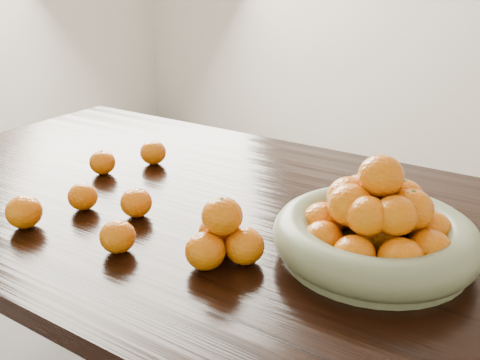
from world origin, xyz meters
The scene contains 9 objects.
dining_table centered at (0.00, 0.00, 0.66)m, with size 2.00×1.00×0.75m.
fruit_bowl centered at (0.31, -0.04, 0.81)m, with size 0.38×0.38×0.20m.
orange_pyramid centered at (0.07, -0.20, 0.80)m, with size 0.14×0.14×0.12m.
loose_orange_0 centered at (-0.44, -0.01, 0.78)m, with size 0.07×0.07×0.06m, color orange.
loose_orange_1 centered at (-0.31, -0.19, 0.78)m, with size 0.07×0.07×0.06m, color orange.
loose_orange_2 centered at (-0.11, -0.29, 0.78)m, with size 0.07×0.07×0.06m, color orange.
loose_orange_3 centered at (-0.38, 0.12, 0.78)m, with size 0.07×0.07×0.07m, color orange.
loose_orange_4 centered at (-0.19, -0.15, 0.78)m, with size 0.07×0.07×0.06m, color orange.
loose_orange_5 centered at (-0.35, -0.32, 0.78)m, with size 0.07×0.07×0.07m, color orange.
Camera 1 is at (0.57, -0.91, 1.26)m, focal length 40.00 mm.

